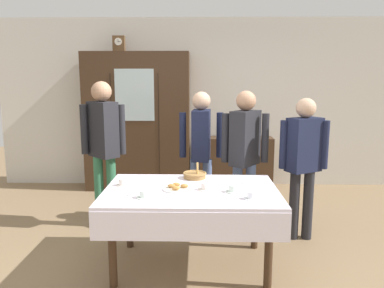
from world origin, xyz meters
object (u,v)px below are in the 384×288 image
object	(u,v)px
spoon_near_right	(125,195)
person_by_cabinet	(201,145)
mantel_clock	(119,44)
person_behind_table_left	(103,139)
pastry_plate	(178,188)
dining_table	(191,201)
spoon_near_left	(241,183)
tea_cup_mid_left	(144,195)
bread_basket	(195,175)
wall_cabinet	(138,122)
tea_cup_near_right	(205,187)
tea_cup_mid_right	(252,196)
tea_cup_far_left	(233,189)
bookshelf_low	(235,163)
tea_cup_front_edge	(123,183)
person_behind_table_right	(304,156)
book_stack	(236,135)
person_near_right_end	(245,148)

from	to	relation	value
spoon_near_right	person_by_cabinet	world-z (taller)	person_by_cabinet
mantel_clock	person_behind_table_left	world-z (taller)	mantel_clock
pastry_plate	person_by_cabinet	xyz separation A→B (m)	(0.22, 1.10, 0.21)
dining_table	spoon_near_left	bearing A→B (deg)	25.80
tea_cup_mid_left	bread_basket	world-z (taller)	bread_basket
wall_cabinet	pastry_plate	size ratio (longest dim) A/B	7.68
bread_basket	spoon_near_left	distance (m)	0.48
tea_cup_near_right	tea_cup_mid_right	distance (m)	0.46
tea_cup_mid_right	pastry_plate	xyz separation A→B (m)	(-0.64, 0.27, -0.01)
tea_cup_far_left	pastry_plate	size ratio (longest dim) A/B	0.46
bread_basket	spoon_near_right	xyz separation A→B (m)	(-0.59, -0.59, -0.03)
person_by_cabinet	tea_cup_near_right	bearing A→B (deg)	-88.30
wall_cabinet	bread_basket	size ratio (longest dim) A/B	8.96
bookshelf_low	person_behind_table_left	bearing A→B (deg)	-135.77
dining_table	tea_cup_front_edge	bearing A→B (deg)	168.06
bread_basket	person_behind_table_right	world-z (taller)	person_behind_table_right
bookshelf_low	tea_cup_mid_right	size ratio (longest dim) A/B	9.05
tea_cup_far_left	tea_cup_mid_left	world-z (taller)	same
wall_cabinet	person_behind_table_left	size ratio (longest dim) A/B	1.25
mantel_clock	wall_cabinet	bearing A→B (deg)	0.15
mantel_clock	bread_basket	distance (m)	2.89
dining_table	tea_cup_far_left	world-z (taller)	tea_cup_far_left
bookshelf_low	book_stack	xyz separation A→B (m)	(0.00, 0.00, 0.45)
book_stack	dining_table	bearing A→B (deg)	-103.92
bookshelf_low	pastry_plate	world-z (taller)	bookshelf_low
mantel_clock	spoon_near_right	size ratio (longest dim) A/B	2.02
dining_table	tea_cup_far_left	size ratio (longest dim) A/B	12.19
tea_cup_near_right	person_near_right_end	size ratio (longest dim) A/B	0.08
person_by_cabinet	mantel_clock	bearing A→B (deg)	130.54
dining_table	mantel_clock	world-z (taller)	mantel_clock
wall_cabinet	spoon_near_right	bearing A→B (deg)	-83.08
tea_cup_mid_left	wall_cabinet	bearing A→B (deg)	100.19
person_behind_table_left	person_near_right_end	world-z (taller)	person_behind_table_left
tea_cup_front_edge	dining_table	bearing A→B (deg)	-11.94
wall_cabinet	tea_cup_mid_right	size ratio (longest dim) A/B	16.55
person_behind_table_left	wall_cabinet	bearing A→B (deg)	84.99
book_stack	tea_cup_near_right	xyz separation A→B (m)	(-0.52, -2.63, -0.08)
book_stack	tea_cup_far_left	distance (m)	2.71
spoon_near_right	person_behind_table_left	distance (m)	1.29
wall_cabinet	person_behind_table_left	world-z (taller)	wall_cabinet
pastry_plate	person_near_right_end	distance (m)	1.08
mantel_clock	person_by_cabinet	bearing A→B (deg)	-49.46
wall_cabinet	tea_cup_front_edge	distance (m)	2.48
mantel_clock	tea_cup_mid_left	world-z (taller)	mantel_clock
tea_cup_mid_left	mantel_clock	bearing A→B (deg)	105.15
tea_cup_near_right	person_by_cabinet	bearing A→B (deg)	91.70
dining_table	spoon_near_right	distance (m)	0.60
tea_cup_front_edge	wall_cabinet	bearing A→B (deg)	95.87
dining_table	tea_cup_mid_left	xyz separation A→B (m)	(-0.39, -0.23, 0.13)
tea_cup_mid_left	spoon_near_left	size ratio (longest dim) A/B	1.09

